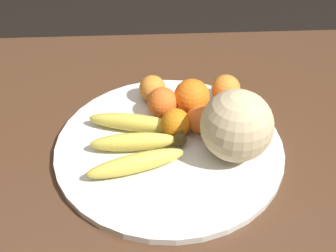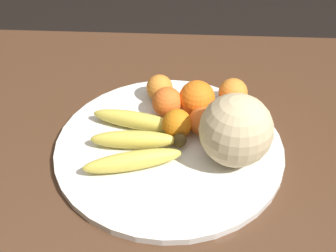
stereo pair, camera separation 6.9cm
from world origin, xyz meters
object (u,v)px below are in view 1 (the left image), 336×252
object	(u,v)px
fruit_bowl	(168,148)
orange_mid_center	(175,123)
orange_top_small	(226,89)
orange_side_extra	(152,88)
orange_front_left	(162,102)
banana_bunch	(136,142)
melon	(237,126)
produce_tag	(189,124)
kitchen_table	(170,194)
orange_front_right	(192,97)
orange_back_left	(201,119)
orange_back_right	(229,109)

from	to	relation	value
fruit_bowl	orange_mid_center	bearing A→B (deg)	-117.35
orange_top_small	orange_side_extra	size ratio (longest dim) A/B	1.09
orange_front_left	orange_top_small	bearing A→B (deg)	-163.78
banana_bunch	orange_front_left	xyz separation A→B (m)	(-0.06, -0.11, 0.01)
orange_top_small	orange_mid_center	bearing A→B (deg)	42.71
fruit_bowl	orange_front_left	xyz separation A→B (m)	(0.01, -0.10, 0.04)
melon	produce_tag	size ratio (longest dim) A/B	1.50
orange_front_left	orange_top_small	xyz separation A→B (m)	(-0.14, -0.04, -0.00)
orange_front_left	melon	bearing A→B (deg)	136.52
kitchen_table	orange_mid_center	xyz separation A→B (m)	(-0.01, -0.07, 0.13)
fruit_bowl	orange_top_small	size ratio (longest dim) A/B	7.14
produce_tag	orange_front_right	bearing A→B (deg)	-59.73
banana_bunch	orange_top_small	distance (m)	0.24
orange_front_right	orange_side_extra	distance (m)	0.09
orange_top_small	banana_bunch	bearing A→B (deg)	37.06
orange_back_left	orange_top_small	size ratio (longest dim) A/B	0.93
kitchen_table	banana_bunch	distance (m)	0.14
orange_front_left	orange_side_extra	bearing A→B (deg)	-69.95
fruit_bowl	orange_back_right	distance (m)	0.15
orange_back_left	orange_side_extra	distance (m)	0.14
melon	orange_back_left	distance (m)	0.10
produce_tag	fruit_bowl	bearing A→B (deg)	91.58
orange_back_right	orange_back_left	bearing A→B (deg)	22.19
melon	orange_top_small	xyz separation A→B (m)	(-0.01, -0.17, -0.04)
orange_side_extra	produce_tag	xyz separation A→B (m)	(-0.07, 0.09, -0.03)
fruit_bowl	melon	size ratio (longest dim) A/B	3.29
melon	orange_back_right	bearing A→B (deg)	-92.26
kitchen_table	orange_mid_center	bearing A→B (deg)	-101.60
orange_front_left	orange_back_left	distance (m)	0.09
kitchen_table	produce_tag	xyz separation A→B (m)	(-0.04, -0.10, 0.10)
orange_side_extra	fruit_bowl	bearing A→B (deg)	99.79
kitchen_table	orange_back_left	xyz separation A→B (m)	(-0.07, -0.08, 0.13)
produce_tag	orange_back_right	bearing A→B (deg)	-134.78
orange_front_right	produce_tag	size ratio (longest dim) A/B	0.83
orange_back_right	orange_side_extra	size ratio (longest dim) A/B	1.13
fruit_bowl	banana_bunch	size ratio (longest dim) A/B	2.27
melon	orange_side_extra	size ratio (longest dim) A/B	2.36
banana_bunch	orange_side_extra	size ratio (longest dim) A/B	3.41
melon	orange_back_left	size ratio (longest dim) A/B	2.34
fruit_bowl	orange_top_small	bearing A→B (deg)	-133.66
melon	orange_top_small	world-z (taller)	melon
orange_mid_center	orange_back_right	bearing A→B (deg)	-162.51
kitchen_table	fruit_bowl	distance (m)	0.10
orange_front_left	orange_back_right	bearing A→B (deg)	167.09
melon	produce_tag	bearing A→B (deg)	-47.91
orange_side_extra	melon	bearing A→B (deg)	130.25
melon	produce_tag	world-z (taller)	melon
fruit_bowl	melon	xyz separation A→B (m)	(-0.13, 0.03, 0.08)
kitchen_table	produce_tag	world-z (taller)	produce_tag
orange_back_right	orange_side_extra	bearing A→B (deg)	-28.72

